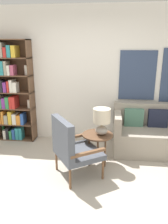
{
  "coord_description": "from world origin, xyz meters",
  "views": [
    {
      "loc": [
        0.49,
        -2.38,
        1.95
      ],
      "look_at": [
        0.1,
        1.04,
        0.9
      ],
      "focal_mm": 35.0,
      "sensor_mm": 36.0,
      "label": 1
    }
  ],
  "objects_px": {
    "armchair": "(71,146)",
    "bookshelf": "(11,93)",
    "table_lamp": "(102,119)",
    "couch": "(157,134)",
    "side_table": "(98,137)"
  },
  "relations": [
    {
      "from": "armchair",
      "to": "bookshelf",
      "type": "bearing_deg",
      "value": 138.72
    },
    {
      "from": "table_lamp",
      "to": "bookshelf",
      "type": "bearing_deg",
      "value": 155.38
    },
    {
      "from": "armchair",
      "to": "table_lamp",
      "type": "distance_m",
      "value": 0.67
    },
    {
      "from": "table_lamp",
      "to": "armchair",
      "type": "bearing_deg",
      "value": -136.22
    },
    {
      "from": "armchair",
      "to": "table_lamp",
      "type": "height_order",
      "value": "table_lamp"
    },
    {
      "from": "armchair",
      "to": "couch",
      "type": "xyz_separation_m",
      "value": [
        1.48,
        1.06,
        -0.18
      ]
    },
    {
      "from": "couch",
      "to": "bookshelf",
      "type": "bearing_deg",
      "value": 175.43
    },
    {
      "from": "bookshelf",
      "to": "couch",
      "type": "xyz_separation_m",
      "value": [
        2.95,
        -0.24,
        -0.66
      ]
    },
    {
      "from": "bookshelf",
      "to": "armchair",
      "type": "bearing_deg",
      "value": -41.28
    },
    {
      "from": "bookshelf",
      "to": "armchair",
      "type": "relative_size",
      "value": 2.18
    },
    {
      "from": "bookshelf",
      "to": "side_table",
      "type": "height_order",
      "value": "bookshelf"
    },
    {
      "from": "armchair",
      "to": "side_table",
      "type": "height_order",
      "value": "armchair"
    },
    {
      "from": "armchair",
      "to": "couch",
      "type": "relative_size",
      "value": 0.57
    },
    {
      "from": "bookshelf",
      "to": "table_lamp",
      "type": "xyz_separation_m",
      "value": [
        1.91,
        -0.87,
        -0.2
      ]
    },
    {
      "from": "couch",
      "to": "side_table",
      "type": "height_order",
      "value": "couch"
    }
  ]
}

